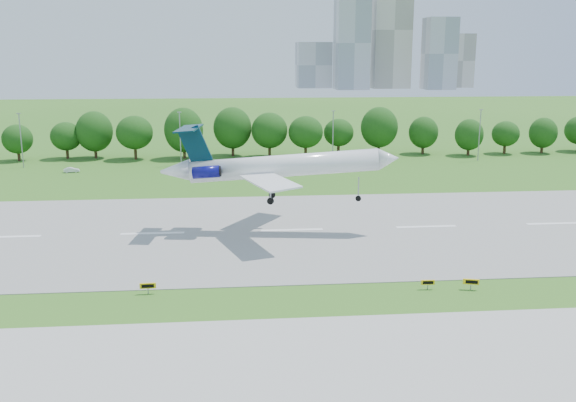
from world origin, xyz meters
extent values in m
plane|color=#285D18|center=(0.00, 0.00, 0.00)|extent=(600.00, 600.00, 0.00)
cube|color=gray|center=(0.00, 25.00, 0.04)|extent=(400.00, 45.00, 0.08)
cube|color=#ADADA8|center=(0.00, -18.00, 0.04)|extent=(400.00, 23.00, 0.08)
cylinder|color=#382314|center=(-60.00, 92.00, 1.80)|extent=(0.70, 0.70, 3.60)
sphere|color=#143A0E|center=(-60.00, 92.00, 6.20)|extent=(8.40, 8.40, 8.40)
cylinder|color=#382314|center=(-20.00, 92.00, 1.80)|extent=(0.70, 0.70, 3.60)
sphere|color=#143A0E|center=(-20.00, 92.00, 6.20)|extent=(8.40, 8.40, 8.40)
cylinder|color=#382314|center=(20.00, 92.00, 1.80)|extent=(0.70, 0.70, 3.60)
sphere|color=#143A0E|center=(20.00, 92.00, 6.20)|extent=(8.40, 8.40, 8.40)
cylinder|color=#382314|center=(60.00, 92.00, 1.80)|extent=(0.70, 0.70, 3.60)
sphere|color=#143A0E|center=(60.00, 92.00, 6.20)|extent=(8.40, 8.40, 8.40)
cylinder|color=gray|center=(-55.00, 82.00, 6.00)|extent=(0.24, 0.24, 12.00)
cube|color=gray|center=(-55.00, 82.00, 12.10)|extent=(0.90, 0.25, 0.18)
cylinder|color=gray|center=(-20.00, 82.00, 6.00)|extent=(0.24, 0.24, 12.00)
cube|color=gray|center=(-20.00, 82.00, 12.10)|extent=(0.90, 0.25, 0.18)
cylinder|color=gray|center=(15.00, 82.00, 6.00)|extent=(0.24, 0.24, 12.00)
cube|color=gray|center=(15.00, 82.00, 12.10)|extent=(0.90, 0.25, 0.18)
cylinder|color=gray|center=(50.00, 82.00, 6.00)|extent=(0.24, 0.24, 12.00)
cube|color=gray|center=(50.00, 82.00, 12.10)|extent=(0.90, 0.25, 0.18)
cube|color=#B2B2B7|center=(75.00, 380.00, 31.00)|extent=(22.00, 22.00, 62.00)
cube|color=beige|center=(105.00, 395.00, 40.00)|extent=(26.00, 26.00, 80.00)
cube|color=#B2B2B7|center=(135.00, 375.00, 24.00)|extent=(20.00, 20.00, 48.00)
cube|color=beige|center=(158.00, 400.00, 19.00)|extent=(18.00, 18.00, 38.00)
cube|color=#B2B2B7|center=(52.00, 405.00, 16.00)|extent=(24.00, 24.00, 32.00)
cylinder|color=white|center=(-1.20, 25.00, 9.56)|extent=(27.05, 6.37, 5.14)
cone|color=white|center=(13.47, 23.19, 10.68)|extent=(3.43, 3.47, 3.32)
cone|color=white|center=(-16.58, 26.89, 8.74)|extent=(4.84, 3.64, 3.43)
cube|color=white|center=(-3.55, 19.01, 8.54)|extent=(7.81, 12.38, 0.56)
cube|color=white|center=(-2.03, 31.38, 8.54)|extent=(9.91, 12.18, 0.56)
cube|color=#052738|center=(-13.57, 26.52, 12.30)|extent=(4.85, 1.03, 6.09)
cube|color=#052738|center=(-14.46, 26.63, 14.82)|extent=(3.87, 8.74, 0.41)
cylinder|color=#0C0B65|center=(-12.09, 24.01, 9.01)|extent=(4.03, 2.15, 1.97)
cylinder|color=#0C0B65|center=(-11.52, 28.60, 9.01)|extent=(4.03, 2.15, 1.97)
cylinder|color=gray|center=(9.40, 23.70, 6.44)|extent=(0.18, 0.18, 3.12)
cylinder|color=black|center=(9.40, 23.70, 4.88)|extent=(0.83, 0.36, 0.80)
cylinder|color=gray|center=(-3.21, 23.27, 6.44)|extent=(0.21, 0.21, 3.12)
cylinder|color=black|center=(-3.21, 23.27, 4.88)|extent=(1.02, 0.52, 0.98)
cylinder|color=gray|center=(-2.73, 27.16, 6.44)|extent=(0.21, 0.21, 3.12)
cylinder|color=black|center=(-2.73, 27.16, 4.88)|extent=(1.02, 0.52, 0.98)
cube|color=gray|center=(-17.76, 1.45, 0.38)|extent=(0.11, 0.11, 0.76)
cube|color=yellow|center=(-17.76, 1.45, 0.92)|extent=(1.74, 0.27, 0.60)
cube|color=black|center=(-17.76, 1.33, 0.92)|extent=(1.30, 0.07, 0.38)
cube|color=gray|center=(12.53, 0.10, 0.33)|extent=(0.10, 0.10, 0.66)
cube|color=yellow|center=(12.53, 0.10, 0.80)|extent=(1.52, 0.24, 0.52)
cube|color=black|center=(12.52, 0.00, 0.80)|extent=(1.13, 0.07, 0.33)
cube|color=gray|center=(17.17, -0.44, 0.38)|extent=(0.13, 0.13, 0.76)
cube|color=yellow|center=(17.17, -0.44, 0.92)|extent=(1.72, 0.63, 0.59)
cube|color=black|center=(17.14, -0.56, 0.92)|extent=(1.26, 0.35, 0.38)
imported|color=silver|center=(-42.90, 75.08, 0.54)|extent=(3.44, 1.79, 1.08)
imported|color=white|center=(-10.78, 77.86, 0.58)|extent=(3.64, 2.36, 1.15)
camera|label=1|loc=(-8.60, -64.33, 25.33)|focal=40.00mm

